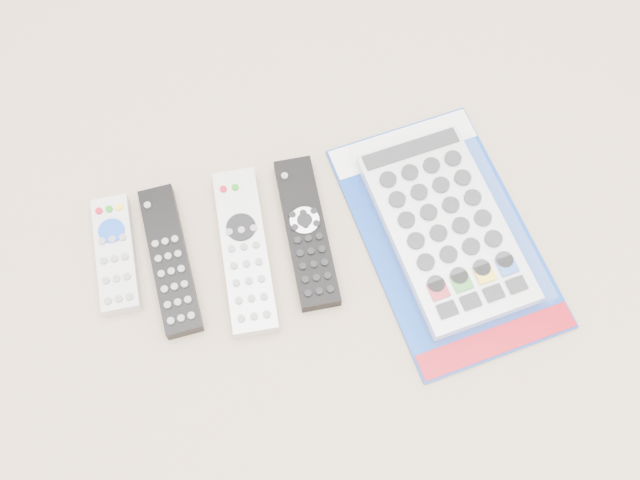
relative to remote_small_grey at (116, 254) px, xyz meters
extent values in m
plane|color=tan|center=(0.21, -0.03, -0.01)|extent=(5.00, 5.00, 0.00)
cube|color=silver|center=(0.00, 0.00, 0.00)|extent=(0.05, 0.15, 0.02)
cylinder|color=blue|center=(0.00, 0.03, 0.01)|extent=(0.03, 0.03, 0.00)
cube|color=black|center=(0.06, -0.02, 0.00)|extent=(0.05, 0.20, 0.02)
cube|color=silver|center=(0.16, -0.03, 0.00)|extent=(0.07, 0.22, 0.02)
cylinder|color=black|center=(0.16, -0.01, 0.01)|extent=(0.04, 0.04, 0.00)
cube|color=black|center=(0.24, -0.02, 0.00)|extent=(0.06, 0.21, 0.02)
cylinder|color=silver|center=(0.24, -0.01, 0.01)|extent=(0.04, 0.04, 0.00)
cube|color=#0E39A0|center=(0.41, -0.07, -0.01)|extent=(0.24, 0.35, 0.01)
cube|color=white|center=(0.39, 0.07, 0.00)|extent=(0.20, 0.07, 0.00)
cube|color=#A00B18|center=(0.43, -0.22, 0.00)|extent=(0.20, 0.05, 0.00)
cube|color=silver|center=(0.41, -0.06, 0.00)|extent=(0.17, 0.27, 0.02)
cube|color=white|center=(0.41, -0.06, 0.01)|extent=(0.19, 0.29, 0.04)
camera|label=1|loc=(0.17, -0.39, 0.82)|focal=40.00mm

